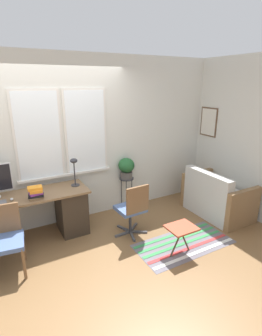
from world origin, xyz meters
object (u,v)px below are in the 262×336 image
at_px(desk_lamp, 74,166).
at_px(plant_stand, 126,182).
at_px(desk_chair_wooden, 4,238).
at_px(folding_stool, 181,230).
at_px(couch_loveseat, 216,199).
at_px(book_stack, 36,193).
at_px(potted_plant, 126,167).
at_px(office_chair_swivel, 132,208).
at_px(mouse, 12,199).

xyz_separation_m(desk_lamp, plant_stand, (1.00, 0.19, -0.50)).
relative_size(desk_lamp, desk_chair_wooden, 0.53).
relative_size(desk_lamp, folding_stool, 1.03).
bearing_deg(couch_loveseat, folding_stool, 115.55).
bearing_deg(desk_chair_wooden, desk_lamp, 34.54).
bearing_deg(desk_lamp, book_stack, -161.72).
bearing_deg(potted_plant, desk_chair_wooden, -159.93).
relative_size(office_chair_swivel, couch_loveseat, 0.73).
distance_m(mouse, plant_stand, 1.96).
bearing_deg(desk_lamp, potted_plant, 10.79).
bearing_deg(couch_loveseat, book_stack, 79.45).
bearing_deg(book_stack, office_chair_swivel, -18.23).
height_order(mouse, book_stack, book_stack).
distance_m(desk_lamp, desk_chair_wooden, 1.37).
bearing_deg(book_stack, couch_loveseat, -10.55).
xyz_separation_m(couch_loveseat, folding_stool, (-1.29, -0.62, 0.08)).
bearing_deg(folding_stool, couch_loveseat, 25.55).
bearing_deg(folding_stool, book_stack, 144.62).
xyz_separation_m(desk_chair_wooden, potted_plant, (2.09, 0.77, 0.37)).
bearing_deg(folding_stool, potted_plant, 90.43).
relative_size(office_chair_swivel, potted_plant, 2.30).
distance_m(desk_chair_wooden, office_chair_swivel, 1.76).
bearing_deg(plant_stand, book_stack, -166.29).
distance_m(book_stack, desk_chair_wooden, 0.70).
distance_m(couch_loveseat, potted_plant, 1.69).
height_order(desk_lamp, plant_stand, desk_lamp).
xyz_separation_m(office_chair_swivel, couch_loveseat, (1.63, -0.12, -0.15)).
xyz_separation_m(desk_lamp, folding_stool, (1.01, -1.36, -0.67)).
height_order(couch_loveseat, folding_stool, couch_loveseat).
xyz_separation_m(book_stack, desk_chair_wooden, (-0.47, -0.37, -0.36)).
relative_size(desk_lamp, book_stack, 1.97).
height_order(book_stack, potted_plant, potted_plant).
bearing_deg(couch_loveseat, potted_plant, 54.12).
distance_m(book_stack, couch_loveseat, 3.02).
distance_m(book_stack, office_chair_swivel, 1.41).
height_order(mouse, plant_stand, mouse).
bearing_deg(desk_chair_wooden, couch_loveseat, 3.88).
xyz_separation_m(mouse, folding_stool, (1.94, -1.25, -0.37)).
relative_size(office_chair_swivel, plant_stand, 1.38).
bearing_deg(desk_lamp, folding_stool, -53.42).
height_order(office_chair_swivel, plant_stand, office_chair_swivel).
xyz_separation_m(potted_plant, folding_stool, (0.01, -1.56, -0.44)).
xyz_separation_m(couch_loveseat, plant_stand, (-1.30, 0.94, 0.25)).
bearing_deg(desk_chair_wooden, office_chair_swivel, 5.04).
height_order(desk_lamp, folding_stool, desk_lamp).
xyz_separation_m(desk_chair_wooden, couch_loveseat, (3.39, -0.17, -0.16)).
height_order(book_stack, desk_chair_wooden, book_stack).
relative_size(mouse, desk_lamp, 0.16).
distance_m(office_chair_swivel, couch_loveseat, 1.64).
distance_m(office_chair_swivel, folding_stool, 0.82).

